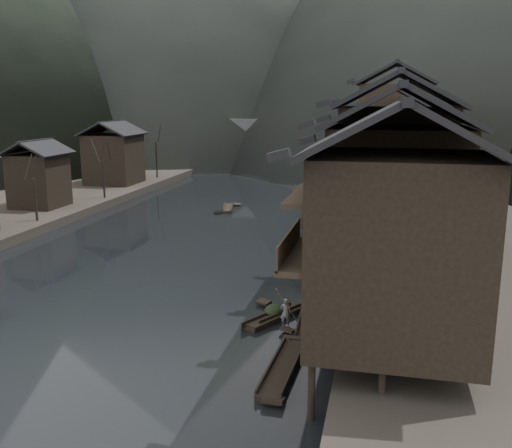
# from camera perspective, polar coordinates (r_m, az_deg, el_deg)

# --- Properties ---
(water) EXTENTS (300.00, 300.00, 0.00)m
(water) POSITION_cam_1_polar(r_m,az_deg,el_deg) (37.79, -14.36, -7.72)
(water) COLOR black
(water) RESTS_ON ground
(left_bank) EXTENTS (40.00, 200.00, 1.20)m
(left_bank) POSITION_cam_1_polar(r_m,az_deg,el_deg) (88.97, -22.88, 3.68)
(left_bank) COLOR #2D2823
(left_bank) RESTS_ON ground
(stilt_houses) EXTENTS (9.00, 67.60, 16.53)m
(stilt_houses) POSITION_cam_1_polar(r_m,az_deg,el_deg) (51.20, 13.60, 7.68)
(stilt_houses) COLOR black
(stilt_houses) RESTS_ON ground
(left_houses) EXTENTS (8.10, 53.20, 8.73)m
(left_houses) POSITION_cam_1_polar(r_m,az_deg,el_deg) (63.92, -22.93, 5.13)
(left_houses) COLOR black
(left_houses) RESTS_ON left_bank
(bare_trees) EXTENTS (3.83, 63.27, 7.66)m
(bare_trees) POSITION_cam_1_polar(r_m,az_deg,el_deg) (64.62, -18.76, 5.97)
(bare_trees) COLOR black
(bare_trees) RESTS_ON left_bank
(moored_sampans) EXTENTS (3.02, 66.57, 0.47)m
(moored_sampans) POSITION_cam_1_polar(r_m,az_deg,el_deg) (56.49, 8.00, -0.49)
(moored_sampans) COLOR black
(moored_sampans) RESTS_ON water
(midriver_boats) EXTENTS (7.72, 20.63, 0.44)m
(midriver_boats) POSITION_cam_1_polar(r_m,az_deg,el_deg) (73.06, 0.96, 2.61)
(midriver_boats) COLOR black
(midriver_boats) RESTS_ON water
(stone_bridge) EXTENTS (40.00, 6.00, 9.00)m
(stone_bridge) POSITION_cam_1_polar(r_m,az_deg,el_deg) (105.00, 3.71, 8.33)
(stone_bridge) COLOR #4C4C4F
(stone_bridge) RESTS_ON ground
(hero_sampan) EXTENTS (3.32, 4.96, 0.44)m
(hero_sampan) POSITION_cam_1_polar(r_m,az_deg,el_deg) (34.23, 1.94, -9.12)
(hero_sampan) COLOR black
(hero_sampan) RESTS_ON water
(cargo_heap) EXTENTS (1.14, 1.50, 0.69)m
(cargo_heap) POSITION_cam_1_polar(r_m,az_deg,el_deg) (34.23, 1.82, -8.09)
(cargo_heap) COLOR black
(cargo_heap) RESTS_ON hero_sampan
(boatman) EXTENTS (0.64, 0.43, 1.71)m
(boatman) POSITION_cam_1_polar(r_m,az_deg,el_deg) (32.24, 2.98, -8.47)
(boatman) COLOR slate
(boatman) RESTS_ON hero_sampan
(bamboo_pole) EXTENTS (1.21, 2.12, 3.01)m
(bamboo_pole) POSITION_cam_1_polar(r_m,az_deg,el_deg) (31.44, 3.39, -4.48)
(bamboo_pole) COLOR #8C7A51
(bamboo_pole) RESTS_ON boatman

